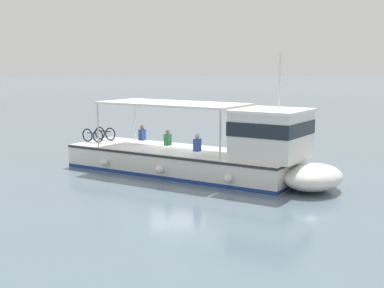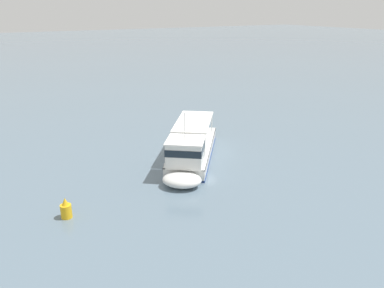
% 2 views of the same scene
% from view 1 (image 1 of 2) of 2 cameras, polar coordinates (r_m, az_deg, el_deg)
% --- Properties ---
extents(ground_plane, '(400.00, 400.00, 0.00)m').
position_cam_1_polar(ground_plane, '(25.11, -1.59, -2.75)').
color(ground_plane, slate).
extents(ferry_main, '(11.90, 10.30, 5.32)m').
position_cam_1_polar(ferry_main, '(23.19, 2.11, -1.14)').
color(ferry_main, white).
rests_on(ferry_main, ground).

